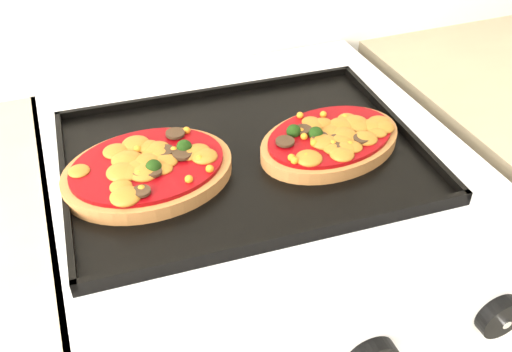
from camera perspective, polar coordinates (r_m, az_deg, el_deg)
name	(u,v)px	position (r m, az deg, el deg)	size (l,w,h in m)	color
stove	(258,343)	(1.15, 0.19, -16.40)	(0.60, 0.60, 0.91)	white
control_panel	(360,347)	(0.66, 10.31, -16.51)	(0.60, 0.02, 0.09)	white
knob_right	(499,316)	(0.73, 23.17, -12.79)	(0.06, 0.06, 0.02)	black
baking_tray	(243,154)	(0.80, -1.27, 2.18)	(0.49, 0.36, 0.02)	black
pizza_left	(148,168)	(0.76, -10.75, 0.77)	(0.23, 0.18, 0.03)	#A36438
pizza_right	(330,139)	(0.81, 7.43, 3.70)	(0.22, 0.15, 0.03)	#A36438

